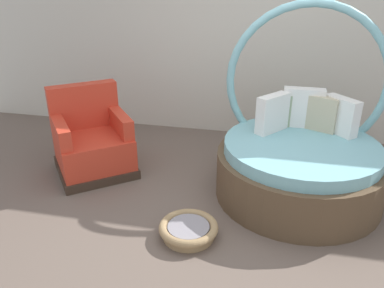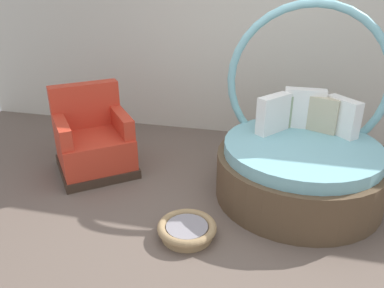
% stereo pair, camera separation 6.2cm
% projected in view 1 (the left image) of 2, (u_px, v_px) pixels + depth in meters
% --- Properties ---
extents(ground_plane, '(8.00, 8.00, 0.02)m').
position_uv_depth(ground_plane, '(224.00, 228.00, 3.44)').
color(ground_plane, '#66564C').
extents(back_wall, '(8.00, 0.12, 3.04)m').
position_uv_depth(back_wall, '(254.00, 20.00, 4.82)').
color(back_wall, beige).
rests_on(back_wall, ground_plane).
extents(round_daybed, '(1.62, 1.62, 1.86)m').
position_uv_depth(round_daybed, '(300.00, 157.00, 3.82)').
color(round_daybed, brown).
rests_on(round_daybed, ground_plane).
extents(red_armchair, '(1.12, 1.12, 0.94)m').
position_uv_depth(red_armchair, '(92.00, 143.00, 4.29)').
color(red_armchair, '#38281E').
rests_on(red_armchair, ground_plane).
extents(pet_basket, '(0.51, 0.51, 0.13)m').
position_uv_depth(pet_basket, '(189.00, 230.00, 3.28)').
color(pet_basket, '#9E7F56').
rests_on(pet_basket, ground_plane).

